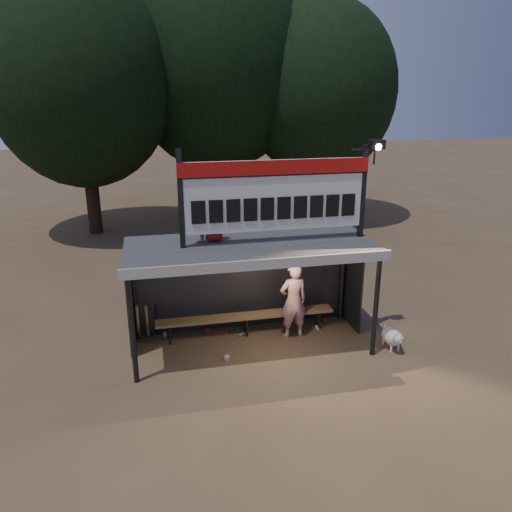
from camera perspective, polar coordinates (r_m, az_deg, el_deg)
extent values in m
plane|color=#4F3B27|center=(10.95, -0.58, -10.20)|extent=(80.00, 80.00, 0.00)
imported|color=white|center=(10.98, 4.28, -5.12)|extent=(0.67, 0.48, 1.73)
imported|color=gray|center=(10.07, -6.31, 4.42)|extent=(0.60, 0.55, 1.01)
imported|color=#A3191D|center=(10.10, -4.91, 4.40)|extent=(0.50, 0.34, 0.98)
cube|color=#373739|center=(10.05, -0.63, 1.15)|extent=(5.00, 2.00, 0.12)
cube|color=#BCB8AF|center=(9.12, 0.68, -0.97)|extent=(5.10, 0.06, 0.20)
cylinder|color=black|center=(9.47, -13.96, -8.14)|extent=(0.10, 0.10, 2.20)
cylinder|color=black|center=(10.41, 13.55, -5.59)|extent=(0.10, 0.10, 2.20)
cylinder|color=black|center=(11.11, -13.81, -4.02)|extent=(0.10, 0.10, 2.20)
cylinder|color=black|center=(11.92, 9.87, -2.17)|extent=(0.10, 0.10, 2.20)
cube|color=black|center=(11.37, -1.63, -2.95)|extent=(5.00, 0.04, 2.20)
cube|color=black|center=(10.75, -14.37, -4.86)|extent=(0.04, 1.00, 2.20)
cube|color=black|center=(11.62, 11.06, -2.81)|extent=(0.04, 1.00, 2.20)
cylinder|color=black|center=(11.02, -1.68, 2.14)|extent=(5.00, 0.06, 0.06)
cube|color=black|center=(9.62, -8.60, 6.37)|extent=(0.10, 0.10, 1.90)
cube|color=black|center=(10.52, 12.09, 7.21)|extent=(0.10, 0.10, 1.90)
cube|color=silver|center=(9.91, 2.21, 6.92)|extent=(3.80, 0.08, 1.40)
cube|color=#AF100C|center=(9.76, 2.32, 10.08)|extent=(3.80, 0.04, 0.28)
cube|color=black|center=(9.78, 2.32, 9.21)|extent=(3.80, 0.02, 0.03)
cube|color=black|center=(9.65, -6.60, 4.97)|extent=(0.27, 0.03, 0.45)
cube|color=black|center=(9.69, -4.60, 5.09)|extent=(0.27, 0.03, 0.45)
cube|color=black|center=(9.74, -2.61, 5.20)|extent=(0.27, 0.03, 0.45)
cube|color=black|center=(9.80, -0.64, 5.31)|extent=(0.27, 0.03, 0.45)
cube|color=black|center=(9.87, 1.30, 5.40)|extent=(0.27, 0.03, 0.45)
cube|color=black|center=(9.96, 3.21, 5.49)|extent=(0.27, 0.03, 0.45)
cube|color=black|center=(10.05, 5.09, 5.57)|extent=(0.27, 0.03, 0.45)
cube|color=black|center=(10.16, 6.93, 5.65)|extent=(0.27, 0.03, 0.45)
cube|color=black|center=(10.27, 8.73, 5.71)|extent=(0.27, 0.03, 0.45)
cube|color=black|center=(10.40, 10.49, 5.77)|extent=(0.27, 0.03, 0.45)
cylinder|color=black|center=(10.37, 12.16, 11.81)|extent=(0.50, 0.04, 0.04)
cylinder|color=black|center=(10.49, 13.37, 10.97)|extent=(0.04, 0.04, 0.30)
cube|color=black|center=(10.42, 13.59, 12.30)|extent=(0.30, 0.22, 0.18)
sphere|color=#FFD88C|center=(10.34, 13.79, 12.01)|extent=(0.14, 0.14, 0.14)
cube|color=olive|center=(11.22, -1.17, -6.86)|extent=(4.00, 0.35, 0.06)
cylinder|color=black|center=(11.05, -9.83, -8.89)|extent=(0.05, 0.05, 0.45)
cylinder|color=black|center=(11.26, -9.89, -8.34)|extent=(0.05, 0.05, 0.45)
cylinder|color=black|center=(11.21, -1.04, -8.16)|extent=(0.05, 0.05, 0.45)
cylinder|color=black|center=(11.42, -1.28, -7.63)|extent=(0.05, 0.05, 0.45)
cylinder|color=black|center=(11.63, 7.27, -7.29)|extent=(0.05, 0.05, 0.45)
cylinder|color=black|center=(11.83, 6.88, -6.79)|extent=(0.05, 0.05, 0.45)
cylinder|color=black|center=(19.79, -18.29, 7.80)|extent=(0.50, 0.50, 3.74)
ellipsoid|color=black|center=(19.50, -19.43, 18.38)|extent=(6.46, 6.46, 7.48)
cylinder|color=black|center=(21.33, -4.34, 10.00)|extent=(0.50, 0.50, 4.18)
ellipsoid|color=black|center=(21.11, -4.63, 21.03)|extent=(7.22, 7.22, 8.36)
cylinder|color=#302015|center=(21.36, 6.89, 9.03)|extent=(0.50, 0.50, 3.52)
ellipsoid|color=black|center=(21.06, 7.27, 18.29)|extent=(6.08, 6.08, 7.04)
ellipsoid|color=silver|center=(11.12, 15.23, -8.85)|extent=(0.36, 0.58, 0.36)
sphere|color=white|center=(10.86, 15.94, -9.07)|extent=(0.22, 0.22, 0.22)
cone|color=beige|center=(10.80, 16.18, -9.40)|extent=(0.10, 0.10, 0.10)
cone|color=beige|center=(10.78, 15.80, -8.68)|extent=(0.06, 0.06, 0.07)
cone|color=beige|center=(10.83, 16.27, -8.61)|extent=(0.06, 0.06, 0.07)
cylinder|color=silver|center=(11.03, 15.20, -10.14)|extent=(0.05, 0.05, 0.18)
cylinder|color=beige|center=(11.10, 15.94, -10.02)|extent=(0.05, 0.05, 0.18)
cylinder|color=beige|center=(11.31, 14.37, -9.31)|extent=(0.05, 0.05, 0.18)
cylinder|color=beige|center=(11.38, 15.10, -9.20)|extent=(0.05, 0.05, 0.18)
cylinder|color=beige|center=(11.33, 14.57, -7.87)|extent=(0.04, 0.16, 0.14)
cylinder|color=#A37D4C|center=(11.31, -13.37, -7.30)|extent=(0.08, 0.27, 0.84)
cylinder|color=#976C46|center=(11.30, -12.35, -7.23)|extent=(0.08, 0.30, 0.83)
cylinder|color=black|center=(11.30, -11.33, -7.16)|extent=(0.09, 0.33, 0.83)
cube|color=#AF1F1E|center=(12.09, 8.02, -7.23)|extent=(0.12, 0.12, 0.08)
cylinder|color=#AEAEB2|center=(11.32, -1.77, -8.98)|extent=(0.14, 0.12, 0.07)
cube|color=silver|center=(11.52, -10.37, -8.76)|extent=(0.08, 0.10, 0.08)
cylinder|color=#B4261E|center=(11.45, -3.62, -8.67)|extent=(0.11, 0.14, 0.07)
cube|color=silver|center=(10.44, -3.36, -11.51)|extent=(0.12, 0.12, 0.08)
cylinder|color=silver|center=(11.70, 6.98, -8.13)|extent=(0.07, 0.12, 0.07)
cube|color=#A1221B|center=(11.56, -5.64, -8.41)|extent=(0.12, 0.10, 0.08)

